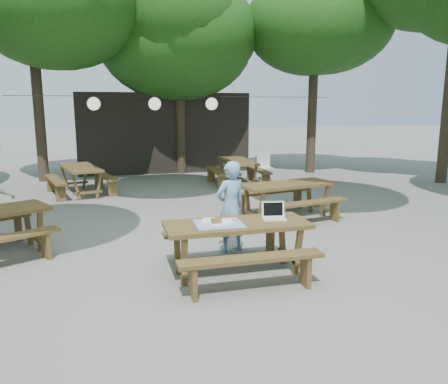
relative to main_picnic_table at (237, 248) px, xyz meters
name	(u,v)px	position (x,y,z in m)	size (l,w,h in m)	color
ground	(215,260)	(-0.18, 0.61, -0.39)	(80.00, 80.00, 0.00)	slate
pavilion	(161,131)	(0.32, 11.11, 1.01)	(6.00, 3.00, 2.80)	black
main_picnic_table	(237,248)	(0.00, 0.00, 0.00)	(2.00, 1.58, 0.75)	#4E3A1B
picnic_table_ne	(287,200)	(1.93, 2.75, 0.00)	(2.18, 1.93, 0.75)	#4E3A1B
picnic_table_far_w	(81,180)	(-2.42, 6.57, 0.00)	(2.00, 2.23, 0.75)	#4E3A1B
picnic_table_far_e	(237,172)	(2.06, 6.83, 0.00)	(1.63, 2.02, 0.75)	#4E3A1B
woman	(231,207)	(0.18, 0.98, 0.35)	(0.54, 0.36, 1.49)	#74A3D4
plastic_chair	(265,172)	(3.14, 7.35, -0.13)	(0.44, 0.44, 0.90)	silver
laptop	(274,214)	(0.57, 0.08, 0.42)	(0.37, 0.32, 0.24)	white
tabletop_clutter	(218,223)	(-0.27, 0.01, 0.37)	(0.67, 0.62, 0.08)	blue
paper_lanterns	(155,104)	(-0.36, 6.61, 2.02)	(9.00, 0.34, 0.38)	black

